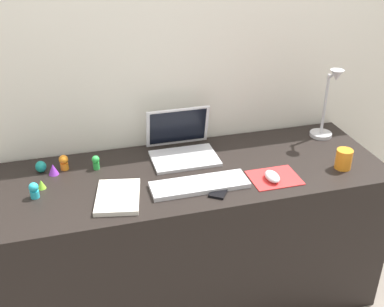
{
  "coord_description": "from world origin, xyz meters",
  "views": [
    {
      "loc": [
        -0.48,
        -1.73,
        1.79
      ],
      "look_at": [
        -0.0,
        0.0,
        0.83
      ],
      "focal_mm": 44.04,
      "sensor_mm": 36.0,
      "label": 1
    }
  ],
  "objects_px": {
    "keyboard": "(200,185)",
    "notebook_pad": "(118,197)",
    "desk_lamp": "(328,106)",
    "toy_figurine_lime": "(41,184)",
    "cell_phone": "(220,190)",
    "coffee_mug": "(344,159)",
    "toy_figurine_cyan": "(34,190)",
    "toy_figurine_teal": "(41,167)",
    "mouse": "(272,176)",
    "laptop": "(181,144)",
    "toy_figurine_green": "(96,162)",
    "toy_figurine_purple": "(53,169)",
    "toy_figurine_orange": "(64,162)"
  },
  "relations": [
    {
      "from": "cell_phone",
      "to": "toy_figurine_orange",
      "type": "bearing_deg",
      "value": -175.61
    },
    {
      "from": "notebook_pad",
      "to": "toy_figurine_orange",
      "type": "bearing_deg",
      "value": 134.64
    },
    {
      "from": "notebook_pad",
      "to": "toy_figurine_cyan",
      "type": "height_order",
      "value": "toy_figurine_cyan"
    },
    {
      "from": "notebook_pad",
      "to": "toy_figurine_green",
      "type": "xyz_separation_m",
      "value": [
        -0.06,
        0.27,
        0.03
      ]
    },
    {
      "from": "notebook_pad",
      "to": "toy_figurine_purple",
      "type": "relative_size",
      "value": 4.88
    },
    {
      "from": "mouse",
      "to": "toy_figurine_orange",
      "type": "height_order",
      "value": "toy_figurine_orange"
    },
    {
      "from": "cell_phone",
      "to": "toy_figurine_teal",
      "type": "distance_m",
      "value": 0.79
    },
    {
      "from": "desk_lamp",
      "to": "coffee_mug",
      "type": "bearing_deg",
      "value": -103.27
    },
    {
      "from": "laptop",
      "to": "notebook_pad",
      "type": "xyz_separation_m",
      "value": [
        -0.34,
        -0.3,
        -0.04
      ]
    },
    {
      "from": "toy_figurine_teal",
      "to": "toy_figurine_orange",
      "type": "height_order",
      "value": "toy_figurine_orange"
    },
    {
      "from": "laptop",
      "to": "toy_figurine_lime",
      "type": "height_order",
      "value": "laptop"
    },
    {
      "from": "cell_phone",
      "to": "coffee_mug",
      "type": "distance_m",
      "value": 0.59
    },
    {
      "from": "cell_phone",
      "to": "toy_figurine_cyan",
      "type": "height_order",
      "value": "toy_figurine_cyan"
    },
    {
      "from": "notebook_pad",
      "to": "toy_figurine_purple",
      "type": "distance_m",
      "value": 0.36
    },
    {
      "from": "notebook_pad",
      "to": "mouse",
      "type": "bearing_deg",
      "value": 8.25
    },
    {
      "from": "coffee_mug",
      "to": "toy_figurine_purple",
      "type": "height_order",
      "value": "coffee_mug"
    },
    {
      "from": "desk_lamp",
      "to": "toy_figurine_lime",
      "type": "relative_size",
      "value": 9.43
    },
    {
      "from": "keyboard",
      "to": "notebook_pad",
      "type": "distance_m",
      "value": 0.34
    },
    {
      "from": "desk_lamp",
      "to": "toy_figurine_lime",
      "type": "height_order",
      "value": "desk_lamp"
    },
    {
      "from": "notebook_pad",
      "to": "toy_figurine_orange",
      "type": "xyz_separation_m",
      "value": [
        -0.2,
        0.3,
        0.03
      ]
    },
    {
      "from": "desk_lamp",
      "to": "notebook_pad",
      "type": "bearing_deg",
      "value": -165.6
    },
    {
      "from": "mouse",
      "to": "toy_figurine_lime",
      "type": "distance_m",
      "value": 0.97
    },
    {
      "from": "cell_phone",
      "to": "desk_lamp",
      "type": "relative_size",
      "value": 0.35
    },
    {
      "from": "toy_figurine_teal",
      "to": "toy_figurine_lime",
      "type": "distance_m",
      "value": 0.14
    },
    {
      "from": "mouse",
      "to": "cell_phone",
      "type": "bearing_deg",
      "value": -176.47
    },
    {
      "from": "coffee_mug",
      "to": "toy_figurine_green",
      "type": "distance_m",
      "value": 1.1
    },
    {
      "from": "toy_figurine_orange",
      "to": "toy_figurine_green",
      "type": "bearing_deg",
      "value": -14.18
    },
    {
      "from": "keyboard",
      "to": "toy_figurine_green",
      "type": "height_order",
      "value": "toy_figurine_green"
    },
    {
      "from": "toy_figurine_lime",
      "to": "mouse",
      "type": "bearing_deg",
      "value": -11.9
    },
    {
      "from": "desk_lamp",
      "to": "toy_figurine_teal",
      "type": "bearing_deg",
      "value": 178.74
    },
    {
      "from": "toy_figurine_lime",
      "to": "laptop",
      "type": "bearing_deg",
      "value": 12.12
    },
    {
      "from": "toy_figurine_cyan",
      "to": "toy_figurine_teal",
      "type": "height_order",
      "value": "toy_figurine_cyan"
    },
    {
      "from": "keyboard",
      "to": "mouse",
      "type": "relative_size",
      "value": 4.27
    },
    {
      "from": "laptop",
      "to": "cell_phone",
      "type": "distance_m",
      "value": 0.36
    },
    {
      "from": "toy_figurine_orange",
      "to": "toy_figurine_lime",
      "type": "height_order",
      "value": "toy_figurine_orange"
    },
    {
      "from": "keyboard",
      "to": "laptop",
      "type": "bearing_deg",
      "value": 90.18
    },
    {
      "from": "mouse",
      "to": "toy_figurine_lime",
      "type": "height_order",
      "value": "toy_figurine_lime"
    },
    {
      "from": "mouse",
      "to": "desk_lamp",
      "type": "distance_m",
      "value": 0.54
    },
    {
      "from": "mouse",
      "to": "toy_figurine_green",
      "type": "relative_size",
      "value": 1.48
    },
    {
      "from": "desk_lamp",
      "to": "coffee_mug",
      "type": "height_order",
      "value": "desk_lamp"
    },
    {
      "from": "cell_phone",
      "to": "toy_figurine_lime",
      "type": "xyz_separation_m",
      "value": [
        -0.71,
        0.21,
        0.01
      ]
    },
    {
      "from": "coffee_mug",
      "to": "toy_figurine_orange",
      "type": "xyz_separation_m",
      "value": [
        -1.2,
        0.32,
        -0.01
      ]
    },
    {
      "from": "keyboard",
      "to": "cell_phone",
      "type": "distance_m",
      "value": 0.09
    },
    {
      "from": "mouse",
      "to": "cell_phone",
      "type": "distance_m",
      "value": 0.24
    },
    {
      "from": "cell_phone",
      "to": "toy_figurine_orange",
      "type": "relative_size",
      "value": 1.83
    },
    {
      "from": "desk_lamp",
      "to": "toy_figurine_orange",
      "type": "bearing_deg",
      "value": 178.82
    },
    {
      "from": "coffee_mug",
      "to": "toy_figurine_cyan",
      "type": "distance_m",
      "value": 1.32
    },
    {
      "from": "toy_figurine_cyan",
      "to": "laptop",
      "type": "bearing_deg",
      "value": 16.85
    },
    {
      "from": "cell_phone",
      "to": "toy_figurine_teal",
      "type": "relative_size",
      "value": 2.47
    },
    {
      "from": "toy_figurine_teal",
      "to": "toy_figurine_green",
      "type": "xyz_separation_m",
      "value": [
        0.24,
        -0.04,
        0.01
      ]
    }
  ]
}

